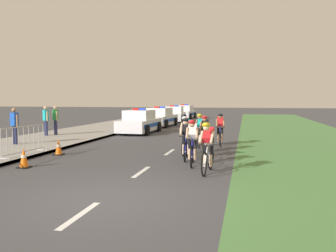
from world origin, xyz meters
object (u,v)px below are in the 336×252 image
at_px(cyclist_fifth, 205,133).
at_px(traffic_cone_near, 59,147).
at_px(cyclist_third, 186,138).
at_px(spectator_closest, 46,119).
at_px(cyclist_seventh, 200,130).
at_px(cyclist_second, 192,142).
at_px(police_car_second, 160,118).
at_px(cyclist_fourth, 186,135).
at_px(spectator_middle, 55,118).
at_px(cyclist_sixth, 220,129).
at_px(police_car_furthest, 185,112).
at_px(cyclist_lead, 208,147).
at_px(traffic_cone_mid, 24,158).
at_px(police_car_third, 174,115).
at_px(police_car_nearest, 140,122).
at_px(spectator_back, 14,123).
at_px(crowd_barrier_middle, 24,141).

height_order(cyclist_fifth, traffic_cone_near, cyclist_fifth).
xyz_separation_m(cyclist_third, spectator_closest, (-8.98, 5.41, 0.30)).
bearing_deg(cyclist_seventh, cyclist_fifth, -76.73).
distance_m(cyclist_second, police_car_second, 16.35).
xyz_separation_m(cyclist_fourth, spectator_middle, (-8.47, 4.74, 0.30)).
distance_m(cyclist_sixth, cyclist_seventh, 1.06).
relative_size(cyclist_seventh, police_car_furthest, 0.39).
distance_m(cyclist_third, cyclist_seventh, 3.51).
xyz_separation_m(cyclist_second, cyclist_fifth, (0.08, 2.88, 0.00)).
xyz_separation_m(cyclist_lead, traffic_cone_mid, (-5.81, -0.47, -0.48)).
xyz_separation_m(cyclist_second, police_car_third, (-4.94, 21.26, -0.11)).
distance_m(cyclist_fifth, traffic_cone_mid, 6.91).
relative_size(police_car_nearest, traffic_cone_mid, 6.94).
xyz_separation_m(cyclist_fifth, cyclist_sixth, (0.46, 2.28, 0.00)).
bearing_deg(spectator_middle, cyclist_third, -34.31).
bearing_deg(spectator_middle, cyclist_fourth, -29.24).
bearing_deg(traffic_cone_near, police_car_nearest, 86.83).
bearing_deg(cyclist_third, police_car_second, 107.37).
bearing_deg(cyclist_lead, traffic_cone_mid, -175.36).
relative_size(cyclist_third, police_car_nearest, 0.39).
relative_size(cyclist_sixth, spectator_closest, 1.03).
relative_size(cyclist_seventh, traffic_cone_mid, 2.69).
bearing_deg(police_car_nearest, spectator_closest, -140.16).
bearing_deg(cyclist_fifth, cyclist_seventh, 103.27).
relative_size(traffic_cone_mid, spectator_back, 0.38).
distance_m(police_car_second, police_car_third, 5.67).
relative_size(cyclist_fourth, cyclist_fifth, 1.00).
distance_m(cyclist_seventh, police_car_second, 11.98).
bearing_deg(traffic_cone_mid, police_car_second, 89.18).
height_order(cyclist_fifth, police_car_second, police_car_second).
height_order(police_car_second, spectator_middle, spectator_middle).
bearing_deg(cyclist_second, cyclist_sixth, 83.96).
distance_m(cyclist_third, crowd_barrier_middle, 6.03).
height_order(cyclist_fourth, spectator_back, spectator_back).
bearing_deg(spectator_back, traffic_cone_mid, -51.07).
distance_m(cyclist_third, spectator_closest, 10.48).
distance_m(cyclist_lead, cyclist_fifth, 4.02).
bearing_deg(cyclist_sixth, cyclist_third, -102.69).
distance_m(cyclist_fifth, spectator_back, 8.71).
bearing_deg(cyclist_third, cyclist_lead, -64.59).
bearing_deg(police_car_furthest, traffic_cone_near, -91.11).
relative_size(police_car_furthest, spectator_back, 2.66).
xyz_separation_m(police_car_furthest, spectator_back, (-3.68, -24.46, 0.40)).
relative_size(police_car_furthest, spectator_closest, 2.66).
xyz_separation_m(cyclist_fifth, police_car_second, (-5.02, 12.71, -0.11)).
bearing_deg(cyclist_seventh, traffic_cone_near, -145.42).
xyz_separation_m(crowd_barrier_middle, traffic_cone_mid, (1.16, -1.68, -0.34)).
xyz_separation_m(cyclist_fourth, police_car_second, (-4.36, 13.39, -0.11)).
xyz_separation_m(cyclist_fifth, traffic_cone_mid, (-5.27, -4.45, -0.48)).
height_order(cyclist_third, cyclist_sixth, same).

